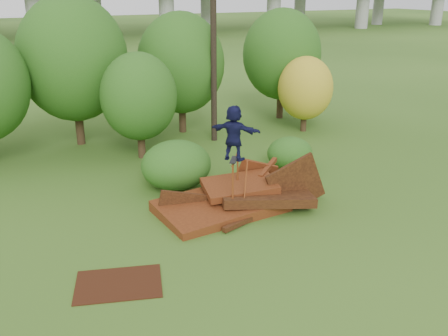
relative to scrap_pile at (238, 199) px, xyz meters
name	(u,v)px	position (x,y,z in m)	size (l,w,h in m)	color
ground	(277,234)	(0.19, -2.17, -0.34)	(240.00, 240.00, 0.00)	#2D5116
scrap_pile	(238,199)	(0.00, 0.00, 0.00)	(5.91, 3.13, 2.25)	#491E0D
grind_rail	(235,176)	(-0.15, -0.07, 0.87)	(0.93, 1.33, 1.86)	brown
skateboard	(234,160)	(-0.39, -0.41, 1.58)	(0.55, 0.69, 0.07)	black
skater	(234,133)	(-0.39, -0.41, 2.46)	(1.61, 0.51, 1.74)	#12133A
flat_plate	(119,284)	(-4.81, -2.75, -0.32)	(2.13, 1.52, 0.03)	#34170B
tree_1	(73,59)	(-3.36, 9.73, 3.64)	(4.88, 4.88, 6.80)	black
tree_2	(139,97)	(-1.34, 6.56, 2.35)	(3.23, 3.23, 4.55)	black
tree_3	(181,63)	(1.76, 9.61, 3.15)	(4.30, 4.30, 5.97)	black
tree_4	(305,88)	(7.40, 7.02, 1.88)	(2.77, 2.77, 3.82)	black
tree_5	(282,55)	(7.75, 9.90, 3.20)	(4.27, 4.27, 6.00)	black
shrub_left	(176,165)	(-1.21, 2.62, 0.56)	(2.59, 2.39, 1.80)	#225115
shrub_right	(290,153)	(3.67, 2.54, 0.33)	(1.88, 1.72, 1.33)	#225115
utility_pole	(213,28)	(2.58, 7.54, 4.94)	(1.40, 0.28, 10.42)	black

